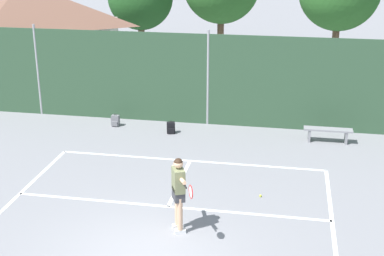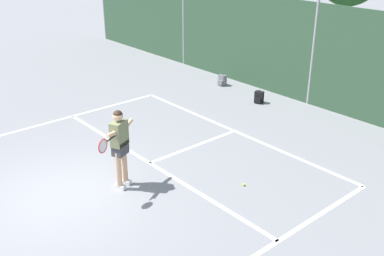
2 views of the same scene
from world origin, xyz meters
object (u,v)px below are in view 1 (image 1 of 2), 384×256
tennis_ball (260,196)px  courtside_bench (328,132)px  backpack_black (171,128)px  tennis_player (179,188)px  backpack_grey (115,121)px

tennis_ball → courtside_bench: courtside_bench is taller
backpack_black → courtside_bench: bearing=1.2°
tennis_player → backpack_grey: (-3.77, 6.82, -0.92)m
tennis_ball → backpack_black: bearing=128.1°
backpack_black → courtside_bench: size_ratio=0.29×
backpack_black → tennis_player: bearing=-75.9°
backpack_grey → backpack_black: bearing=-9.9°
tennis_ball → backpack_black: (-3.40, 4.33, 0.16)m
backpack_grey → backpack_black: same height
backpack_black → courtside_bench: 5.35m
backpack_black → courtside_bench: (5.34, 0.11, 0.17)m
backpack_black → courtside_bench: courtside_bench is taller
tennis_player → backpack_black: (-1.62, 6.44, -0.92)m
tennis_ball → backpack_black: backpack_black is taller
courtside_bench → backpack_black: bearing=-178.8°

